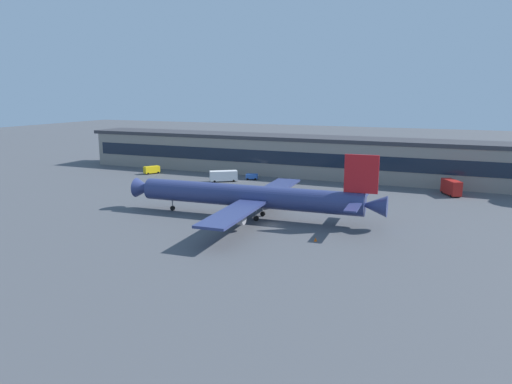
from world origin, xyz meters
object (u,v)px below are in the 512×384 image
object	(u,v)px
fuel_truck	(223,176)
traffic_cone_0	(316,239)
crew_van	(152,169)
baggage_tug	(252,176)
catering_truck	(451,187)
airliner	(253,196)

from	to	relation	value
fuel_truck	traffic_cone_0	size ratio (longest dim) A/B	11.51
crew_van	traffic_cone_0	world-z (taller)	crew_van
baggage_tug	traffic_cone_0	world-z (taller)	baggage_tug
baggage_tug	crew_van	distance (m)	35.81
catering_truck	fuel_truck	world-z (taller)	catering_truck
airliner	traffic_cone_0	distance (m)	21.24
fuel_truck	airliner	bearing A→B (deg)	-54.32
baggage_tug	crew_van	world-z (taller)	crew_van
baggage_tug	traffic_cone_0	xyz separation A→B (m)	(37.22, -54.30, -0.72)
baggage_tug	fuel_truck	distance (m)	9.49
baggage_tug	fuel_truck	bearing A→B (deg)	-135.91
catering_truck	baggage_tug	size ratio (longest dim) A/B	1.89
airliner	traffic_cone_0	size ratio (longest dim) A/B	79.07
baggage_tug	traffic_cone_0	distance (m)	65.83
crew_van	airliner	bearing A→B (deg)	-36.08
catering_truck	crew_van	xyz separation A→B (m)	(-94.31, -2.96, -0.83)
airliner	fuel_truck	xyz separation A→B (m)	(-26.38, 36.74, -2.95)
airliner	crew_van	bearing A→B (deg)	143.92
catering_truck	baggage_tug	xyz separation A→B (m)	(-58.63, 0.09, -1.21)
airliner	crew_van	size ratio (longest dim) A/B	10.41
catering_truck	fuel_truck	size ratio (longest dim) A/B	0.89
catering_truck	crew_van	bearing A→B (deg)	-178.20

